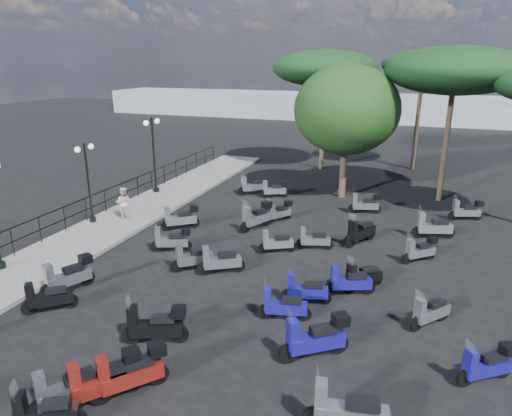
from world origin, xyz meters
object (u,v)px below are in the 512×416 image
(scooter_2, at_px, (68,276))
(scooter_23, at_px, (365,204))
(scooter_20, at_px, (349,282))
(scooter_3, at_px, (172,240))
(scooter_11, at_px, (274,189))
(scooter_1, at_px, (48,298))
(scooter_28, at_px, (433,227))
(scooter_27, at_px, (420,250))
(scooter_13, at_px, (155,325))
(scooter_26, at_px, (430,312))
(scooter_5, at_px, (252,186))
(scooter_17, at_px, (279,212))
(scooter_6, at_px, (67,390))
(scooter_12, at_px, (45,413))
(scooter_32, at_px, (305,290))
(pedestrian_far, at_px, (123,203))
(scooter_10, at_px, (276,243))
(scooter_7, at_px, (130,373))
(scooter_22, at_px, (360,232))
(scooter_14, at_px, (283,306))
(scooter_30, at_px, (104,380))
(lamp_post_1, at_px, (88,178))
(scooter_16, at_px, (256,217))
(scooter_18, at_px, (347,412))
(pine_0, at_px, (423,65))
(pine_1, at_px, (455,71))
(scooter_8, at_px, (193,258))
(scooter_29, at_px, (466,211))
(scooter_21, at_px, (362,277))
(scooter_25, at_px, (487,365))
(scooter_9, at_px, (220,261))
(scooter_15, at_px, (314,240))
(lamp_post_2, at_px, (154,150))
(scooter_4, at_px, (180,218))
(scooter_19, at_px, (315,338))

(scooter_2, bearing_deg, scooter_23, -100.55)
(scooter_2, relative_size, scooter_20, 1.09)
(scooter_3, distance_m, scooter_11, 8.49)
(scooter_1, bearing_deg, scooter_3, -52.53)
(scooter_23, relative_size, scooter_28, 0.89)
(scooter_20, relative_size, scooter_27, 1.26)
(scooter_13, relative_size, scooter_26, 1.35)
(scooter_5, bearing_deg, scooter_17, 177.64)
(scooter_6, height_order, scooter_12, scooter_6)
(scooter_32, bearing_deg, pedestrian_far, 51.14)
(scooter_10, bearing_deg, scooter_20, -155.53)
(pedestrian_far, distance_m, scooter_7, 12.02)
(scooter_3, relative_size, scooter_7, 1.03)
(scooter_20, height_order, scooter_28, scooter_28)
(scooter_27, relative_size, scooter_28, 0.70)
(scooter_5, height_order, scooter_22, scooter_22)
(scooter_14, bearing_deg, scooter_30, 134.43)
(scooter_10, relative_size, scooter_32, 0.88)
(lamp_post_1, height_order, scooter_16, lamp_post_1)
(scooter_10, distance_m, scooter_23, 6.58)
(scooter_6, relative_size, scooter_28, 0.83)
(scooter_2, distance_m, scooter_17, 9.82)
(scooter_7, height_order, scooter_18, scooter_18)
(scooter_12, height_order, scooter_18, scooter_18)
(scooter_12, distance_m, scooter_18, 6.07)
(pine_0, bearing_deg, scooter_5, -130.76)
(pine_1, bearing_deg, scooter_8, -125.01)
(pedestrian_far, distance_m, scooter_6, 12.23)
(pedestrian_far, relative_size, scooter_29, 0.97)
(scooter_8, xyz_separation_m, scooter_23, (4.99, 8.49, 0.02))
(scooter_8, distance_m, scooter_16, 4.73)
(scooter_21, bearing_deg, scooter_25, 176.76)
(scooter_13, bearing_deg, scooter_21, -65.97)
(scooter_1, xyz_separation_m, scooter_26, (10.69, 3.04, -0.01))
(scooter_9, bearing_deg, scooter_10, -60.10)
(scooter_15, height_order, scooter_20, scooter_20)
(scooter_6, height_order, pine_1, pine_1)
(scooter_18, bearing_deg, scooter_12, 98.76)
(pedestrian_far, xyz_separation_m, scooter_16, (6.13, 1.10, -0.33))
(lamp_post_2, bearing_deg, scooter_4, -42.36)
(scooter_17, relative_size, scooter_21, 1.00)
(scooter_20, relative_size, scooter_26, 1.24)
(pedestrian_far, xyz_separation_m, scooter_20, (10.93, -3.52, -0.43))
(scooter_3, height_order, scooter_23, same)
(scooter_19, height_order, scooter_26, scooter_19)
(scooter_18, bearing_deg, scooter_16, 18.25)
(pedestrian_far, bearing_deg, scooter_5, -142.10)
(scooter_32, bearing_deg, scooter_14, 147.83)
(scooter_2, height_order, scooter_13, scooter_2)
(scooter_13, distance_m, scooter_22, 9.74)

